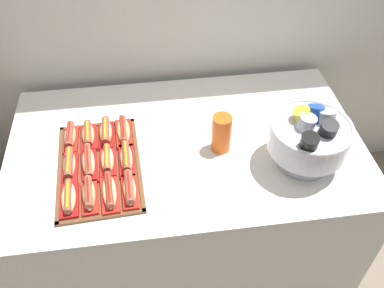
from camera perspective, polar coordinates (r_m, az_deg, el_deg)
The scene contains 17 objects.
ground_plane at distance 2.39m, azimuth -0.67°, elevation -12.73°, with size 10.00×10.00×0.00m, color #7A6B5B.
buffet_table at distance 2.07m, azimuth -0.76°, elevation -6.85°, with size 1.52×0.92×0.75m.
serving_tray at distance 1.74m, azimuth -12.52°, elevation -3.07°, with size 0.36×0.54×0.01m.
hot_dog_0 at distance 1.63m, azimuth -16.46°, elevation -7.13°, with size 0.07×0.17×0.06m.
hot_dog_1 at distance 1.61m, azimuth -13.85°, elevation -6.74°, with size 0.07×0.17×0.06m.
hot_dog_2 at distance 1.61m, azimuth -11.18°, elevation -6.48°, with size 0.08×0.18×0.06m.
hot_dog_3 at distance 1.60m, azimuth -8.52°, elevation -6.12°, with size 0.07×0.17×0.06m.
hot_dog_4 at distance 1.73m, azimuth -16.37°, elevation -2.79°, with size 0.06×0.17×0.06m.
hot_dog_5 at distance 1.72m, azimuth -13.91°, elevation -2.52°, with size 0.08×0.19×0.06m.
hot_dog_6 at distance 1.72m, azimuth -11.44°, elevation -2.21°, with size 0.07×0.16×0.06m.
hot_dog_7 at distance 1.71m, azimuth -8.95°, elevation -1.92°, with size 0.06×0.18×0.06m.
hot_dog_8 at distance 1.85m, azimuth -16.27°, elevation 0.93°, with size 0.06×0.16×0.06m.
hot_dog_9 at distance 1.84m, azimuth -13.95°, elevation 1.15°, with size 0.07×0.16×0.06m.
hot_dog_10 at distance 1.83m, azimuth -11.66°, elevation 1.52°, with size 0.07×0.16×0.06m.
hot_dog_11 at distance 1.83m, azimuth -9.32°, elevation 1.73°, with size 0.07×0.18×0.06m.
punch_bowl at distance 1.68m, azimuth 15.75°, elevation 1.01°, with size 0.32×0.32×0.26m.
cup_stack at distance 1.73m, azimuth 4.05°, elevation 1.46°, with size 0.08×0.08×0.17m.
Camera 1 is at (-0.15, -1.28, 2.01)m, focal length 39.09 mm.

